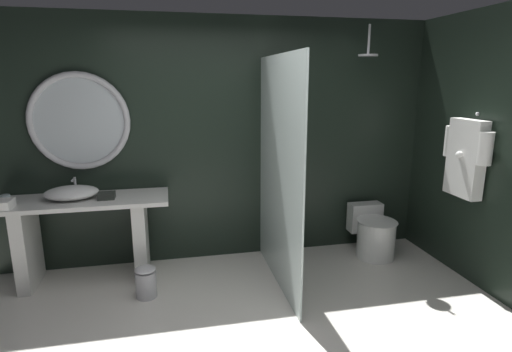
# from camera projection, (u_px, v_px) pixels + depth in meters

# --- Properties ---
(back_wall_panel) EXTENTS (4.80, 0.10, 2.60)m
(back_wall_panel) POSITION_uv_depth(u_px,v_px,m) (222.00, 141.00, 4.44)
(back_wall_panel) COLOR black
(back_wall_panel) RESTS_ON ground_plane
(side_wall_right) EXTENTS (0.10, 2.47, 2.60)m
(side_wall_right) POSITION_uv_depth(u_px,v_px,m) (486.00, 151.00, 3.83)
(side_wall_right) COLOR black
(side_wall_right) RESTS_ON ground_plane
(vanity_counter) EXTENTS (1.63, 0.57, 0.84)m
(vanity_counter) POSITION_uv_depth(u_px,v_px,m) (85.00, 230.00, 3.99)
(vanity_counter) COLOR silver
(vanity_counter) RESTS_ON ground_plane
(vessel_sink) EXTENTS (0.50, 0.41, 0.17)m
(vessel_sink) POSITION_uv_depth(u_px,v_px,m) (72.00, 193.00, 3.92)
(vessel_sink) COLOR white
(vessel_sink) RESTS_ON vanity_counter
(tumbler_cup) EXTENTS (0.08, 0.08, 0.09)m
(tumbler_cup) POSITION_uv_depth(u_px,v_px,m) (6.00, 200.00, 3.73)
(tumbler_cup) COLOR silver
(tumbler_cup) RESTS_ON vanity_counter
(tissue_box) EXTENTS (0.16, 0.13, 0.06)m
(tissue_box) POSITION_uv_depth(u_px,v_px,m) (106.00, 196.00, 3.92)
(tissue_box) COLOR #282D28
(tissue_box) RESTS_ON vanity_counter
(round_wall_mirror) EXTENTS (0.96, 0.06, 0.96)m
(round_wall_mirror) POSITION_uv_depth(u_px,v_px,m) (80.00, 121.00, 4.00)
(round_wall_mirror) COLOR #B7B7BC
(shower_glass_panel) EXTENTS (0.02, 1.47, 2.18)m
(shower_glass_panel) POSITION_uv_depth(u_px,v_px,m) (279.00, 175.00, 3.83)
(shower_glass_panel) COLOR silver
(shower_glass_panel) RESTS_ON ground_plane
(rain_shower_head) EXTENTS (0.20, 0.20, 0.31)m
(rain_shower_head) POSITION_uv_depth(u_px,v_px,m) (368.00, 53.00, 4.19)
(rain_shower_head) COLOR #B7B7BC
(hanging_bathrobe) EXTENTS (0.20, 0.59, 0.81)m
(hanging_bathrobe) POSITION_uv_depth(u_px,v_px,m) (466.00, 155.00, 3.90)
(hanging_bathrobe) COLOR #B7B7BC
(toilet) EXTENTS (0.44, 0.61, 0.55)m
(toilet) POSITION_uv_depth(u_px,v_px,m) (373.00, 234.00, 4.62)
(toilet) COLOR white
(toilet) RESTS_ON ground_plane
(waste_bin) EXTENTS (0.19, 0.19, 0.30)m
(waste_bin) POSITION_uv_depth(u_px,v_px,m) (146.00, 281.00, 3.75)
(waste_bin) COLOR #B7B7BC
(waste_bin) RESTS_ON ground_plane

